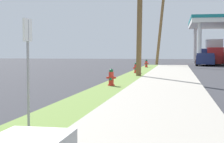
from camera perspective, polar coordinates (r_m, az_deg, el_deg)
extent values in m
cylinder|color=red|center=(15.94, -0.13, -2.11)|extent=(0.29, 0.29, 0.06)
cylinder|color=red|center=(15.92, -0.13, -1.14)|extent=(0.22, 0.22, 0.60)
sphere|color=#196038|center=(15.90, -0.13, 0.08)|extent=(0.19, 0.19, 0.19)
cylinder|color=#196038|center=(15.89, -0.13, 0.37)|extent=(0.06, 0.06, 0.05)
cylinder|color=red|center=(15.94, -0.69, -0.96)|extent=(0.10, 0.09, 0.09)
cylinder|color=red|center=(15.89, 0.44, -0.98)|extent=(0.10, 0.09, 0.09)
cylinder|color=#196038|center=(15.75, -0.24, -1.20)|extent=(0.11, 0.12, 0.11)
cylinder|color=red|center=(25.47, 3.77, -0.16)|extent=(0.29, 0.29, 0.06)
cylinder|color=red|center=(25.46, 3.77, 0.45)|extent=(0.22, 0.22, 0.60)
sphere|color=#196038|center=(25.45, 3.77, 1.21)|extent=(0.19, 0.19, 0.19)
cylinder|color=#196038|center=(25.44, 3.77, 1.39)|extent=(0.06, 0.06, 0.05)
cylinder|color=red|center=(25.48, 3.41, 0.56)|extent=(0.10, 0.09, 0.09)
cylinder|color=red|center=(25.44, 4.13, 0.55)|extent=(0.10, 0.09, 0.09)
cylinder|color=#196038|center=(25.29, 3.73, 0.43)|extent=(0.11, 0.12, 0.11)
cylinder|color=red|center=(34.93, 5.41, 0.72)|extent=(0.29, 0.29, 0.06)
cylinder|color=red|center=(34.92, 5.41, 1.16)|extent=(0.22, 0.22, 0.60)
sphere|color=#196038|center=(34.91, 5.41, 1.72)|extent=(0.19, 0.19, 0.19)
cylinder|color=#196038|center=(34.91, 5.41, 1.85)|extent=(0.06, 0.06, 0.05)
cylinder|color=red|center=(34.93, 5.15, 1.24)|extent=(0.10, 0.09, 0.09)
cylinder|color=red|center=(34.90, 5.67, 1.24)|extent=(0.10, 0.09, 0.09)
cylinder|color=#196038|center=(34.75, 5.39, 1.15)|extent=(0.11, 0.12, 0.11)
cylinder|color=brown|center=(22.49, 4.39, 11.13)|extent=(0.60, 0.87, 9.24)
cylinder|color=olive|center=(42.00, 7.67, 7.48)|extent=(1.35, 0.84, 9.40)
cylinder|color=gray|center=(7.20, -13.03, -0.41)|extent=(0.05, 0.05, 2.10)
cube|color=white|center=(7.19, -13.11, 6.36)|extent=(0.04, 0.36, 0.44)
cylinder|color=silver|center=(41.75, 13.55, 4.13)|extent=(0.44, 0.44, 4.81)
cylinder|color=silver|center=(52.05, 12.90, 3.92)|extent=(0.44, 0.44, 4.81)
cube|color=white|center=(47.27, 16.95, 7.17)|extent=(7.89, 12.12, 0.50)
cube|color=#197A7F|center=(47.30, 16.96, 7.69)|extent=(7.99, 12.22, 0.36)
cube|color=#47474C|center=(52.28, 16.22, 2.11)|extent=(0.70, 1.10, 1.60)
cube|color=white|center=(54.03, 15.05, 1.93)|extent=(1.97, 4.56, 0.85)
cube|color=white|center=(53.80, 15.07, 2.68)|extent=(1.67, 2.08, 0.56)
cylinder|color=black|center=(55.70, 14.07, 1.68)|extent=(0.24, 0.61, 0.60)
cylinder|color=black|center=(55.78, 15.84, 1.66)|extent=(0.24, 0.61, 0.60)
cylinder|color=black|center=(52.30, 14.20, 1.59)|extent=(0.24, 0.61, 0.60)
cylinder|color=black|center=(52.39, 16.08, 1.57)|extent=(0.24, 0.61, 0.60)
cube|color=navy|center=(43.66, 14.48, 1.84)|extent=(2.45, 5.55, 1.00)
cube|color=navy|center=(44.62, 14.51, 3.00)|extent=(2.01, 2.20, 0.76)
cube|color=navy|center=(42.47, 14.47, 2.65)|extent=(2.12, 3.06, 0.24)
cylinder|color=black|center=(45.84, 13.32, 1.50)|extent=(0.28, 0.78, 0.76)
cylinder|color=black|center=(45.82, 15.69, 1.47)|extent=(0.28, 0.78, 0.76)
cylinder|color=black|center=(41.54, 13.13, 1.35)|extent=(0.28, 0.78, 0.76)
cylinder|color=black|center=(41.52, 15.75, 1.31)|extent=(0.28, 0.78, 0.76)
cube|color=red|center=(46.45, 15.71, 1.90)|extent=(2.28, 6.48, 1.00)
cube|color=white|center=(47.21, 15.69, 3.68)|extent=(2.13, 4.05, 1.90)
cube|color=red|center=(44.40, 15.86, 3.07)|extent=(1.93, 2.13, 0.90)
cylinder|color=black|center=(43.88, 17.12, 1.38)|extent=(0.25, 0.77, 0.76)
cylinder|color=black|center=(43.77, 14.64, 1.41)|extent=(0.25, 0.77, 0.76)
cylinder|color=black|center=(49.16, 16.65, 1.56)|extent=(0.25, 0.77, 0.76)
cylinder|color=black|center=(49.07, 14.44, 1.59)|extent=(0.25, 0.77, 0.76)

